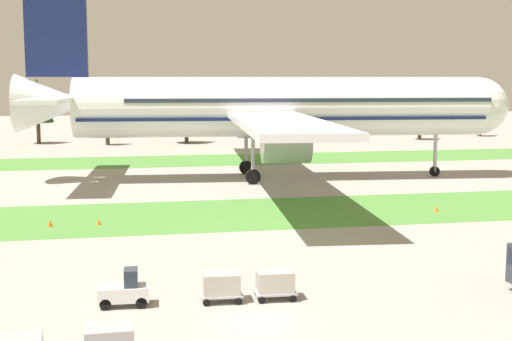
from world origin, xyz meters
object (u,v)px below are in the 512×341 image
object	(u,v)px
baggage_tug	(125,291)
taxiway_marker_1	(50,223)
airliner	(271,107)
taxiway_marker_2	(436,209)
cargo_dolly_lead	(221,285)
cargo_dolly_second	(275,282)
taxiway_marker_0	(99,222)

from	to	relation	value
baggage_tug	taxiway_marker_1	size ratio (longest dim) A/B	4.71
airliner	taxiway_marker_2	xyz separation A→B (m)	(10.08, -23.15, -8.21)
airliner	taxiway_marker_1	distance (m)	33.75
cargo_dolly_lead	taxiway_marker_2	size ratio (longest dim) A/B	4.19
cargo_dolly_second	cargo_dolly_lead	bearing A→B (deg)	90.00
cargo_dolly_second	airliner	bearing A→B (deg)	-9.42
cargo_dolly_lead	cargo_dolly_second	distance (m)	2.90
airliner	cargo_dolly_lead	xyz separation A→B (m)	(-12.36, -44.95, -7.56)
airliner	taxiway_marker_2	world-z (taller)	airliner
cargo_dolly_lead	cargo_dolly_second	bearing A→B (deg)	-90.00
airliner	cargo_dolly_second	bearing A→B (deg)	-6.97
taxiway_marker_2	airliner	bearing A→B (deg)	113.54
airliner	baggage_tug	world-z (taller)	airliner
cargo_dolly_second	taxiway_marker_0	world-z (taller)	cargo_dolly_second
baggage_tug	cargo_dolly_lead	bearing A→B (deg)	-90.00
cargo_dolly_lead	taxiway_marker_0	world-z (taller)	cargo_dolly_lead
airliner	taxiway_marker_0	distance (m)	31.36
baggage_tug	taxiway_marker_1	world-z (taller)	baggage_tug
taxiway_marker_2	taxiway_marker_1	bearing A→B (deg)	-179.88
taxiway_marker_0	taxiway_marker_2	distance (m)	29.34
airliner	baggage_tug	size ratio (longest dim) A/B	26.81
cargo_dolly_lead	taxiway_marker_1	size ratio (longest dim) A/B	4.01
cargo_dolly_lead	taxiway_marker_0	bearing A→B (deg)	20.15
cargo_dolly_lead	taxiway_marker_2	distance (m)	31.29
airliner	baggage_tug	distance (m)	48.60
cargo_dolly_lead	cargo_dolly_second	xyz separation A→B (m)	(2.90, -0.12, 0.00)
taxiway_marker_0	taxiway_marker_2	world-z (taller)	taxiway_marker_2
airliner	cargo_dolly_lead	world-z (taller)	airliner
cargo_dolly_second	taxiway_marker_0	bearing A→B (deg)	26.70
taxiway_marker_0	baggage_tug	bearing A→B (deg)	-84.97
baggage_tug	taxiway_marker_1	bearing A→B (deg)	17.28
baggage_tug	taxiway_marker_2	size ratio (longest dim) A/B	4.91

